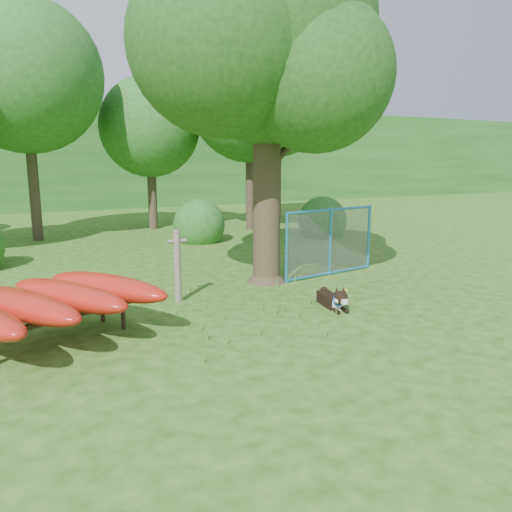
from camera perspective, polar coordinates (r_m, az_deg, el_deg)
name	(u,v)px	position (r m, az deg, el deg)	size (l,w,h in m)	color
ground	(277,324)	(8.85, 2.44, -7.81)	(80.00, 80.00, 0.00)	#235010
oak_tree	(265,46)	(11.74, 1.00, 22.86)	(6.30, 5.51, 7.89)	#34291C
wooden_post	(177,264)	(10.14, -8.97, -0.92)	(0.40, 0.14, 1.48)	#695D4F
kayak_rack	(46,300)	(8.39, -22.87, -4.68)	(3.84, 3.45, 0.93)	black
husky_dog	(334,300)	(9.83, 8.85, -4.94)	(0.42, 1.10, 0.50)	black
fence_section	(330,242)	(12.48, 8.48, 1.60)	(2.84, 0.49, 2.79)	#2883BB
wildflower_clump	(345,292)	(10.30, 10.13, -4.04)	(0.12, 0.11, 0.26)	#4B852B
bg_tree_b	(25,76)	(19.49, -24.93, 18.17)	(5.20, 5.20, 8.22)	#34291C
bg_tree_c	(150,127)	(21.08, -12.06, 14.20)	(4.00, 4.00, 6.12)	#34291C
bg_tree_d	(250,101)	(20.56, -0.71, 17.25)	(4.80, 4.80, 7.50)	#34291C
bg_tree_e	(278,108)	(24.62, 2.54, 16.55)	(4.60, 4.60, 7.55)	#34291C
shrub_right	(322,237)	(18.84, 7.54, 2.21)	(1.80, 1.80, 1.80)	#1E5C1D
shrub_mid	(200,242)	(17.63, -6.47, 1.63)	(1.80, 1.80, 1.80)	#1E5C1D
wooded_hillside	(65,157)	(35.51, -20.98, 10.54)	(80.00, 12.00, 6.00)	#1E5C1D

